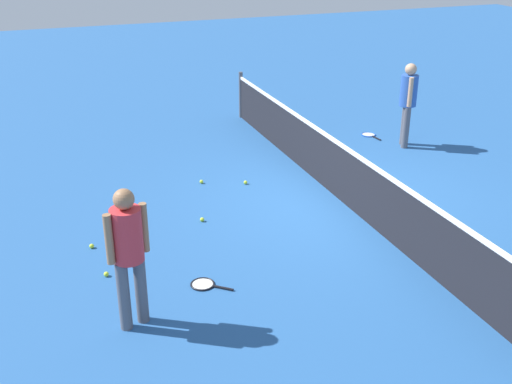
# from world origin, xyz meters

# --- Properties ---
(ground_plane) EXTENTS (40.00, 40.00, 0.00)m
(ground_plane) POSITION_xyz_m (0.00, 0.00, 0.00)
(ground_plane) COLOR #265693
(court_net) EXTENTS (10.09, 0.09, 1.07)m
(court_net) POSITION_xyz_m (0.00, 0.00, 0.50)
(court_net) COLOR #4C4C51
(court_net) RESTS_ON ground_plane
(player_near_side) EXTENTS (0.44, 0.52, 1.70)m
(player_near_side) POSITION_xyz_m (2.29, -3.83, 1.01)
(player_near_side) COLOR #595960
(player_near_side) RESTS_ON ground_plane
(player_far_side) EXTENTS (0.51, 0.45, 1.70)m
(player_far_side) POSITION_xyz_m (-1.93, 2.47, 1.01)
(player_far_side) COLOR #595960
(player_far_side) RESTS_ON ground_plane
(tennis_racket_near_player) EXTENTS (0.51, 0.56, 0.03)m
(tennis_racket_near_player) POSITION_xyz_m (1.77, -2.85, 0.01)
(tennis_racket_near_player) COLOR black
(tennis_racket_near_player) RESTS_ON ground_plane
(tennis_racket_far_player) EXTENTS (0.60, 0.35, 0.03)m
(tennis_racket_far_player) POSITION_xyz_m (-2.75, 2.15, 0.01)
(tennis_racket_far_player) COLOR blue
(tennis_racket_far_player) RESTS_ON ground_plane
(tennis_ball_near_player) EXTENTS (0.07, 0.07, 0.07)m
(tennis_ball_near_player) POSITION_xyz_m (-1.16, -1.26, 0.03)
(tennis_ball_near_player) COLOR #C6E033
(tennis_ball_near_player) RESTS_ON ground_plane
(tennis_ball_by_net) EXTENTS (0.07, 0.07, 0.07)m
(tennis_ball_by_net) POSITION_xyz_m (0.27, -4.08, 0.03)
(tennis_ball_by_net) COLOR #C6E033
(tennis_ball_by_net) RESTS_ON ground_plane
(tennis_ball_midcourt) EXTENTS (0.07, 0.07, 0.07)m
(tennis_ball_midcourt) POSITION_xyz_m (-1.46, -1.98, 0.03)
(tennis_ball_midcourt) COLOR #C6E033
(tennis_ball_midcourt) RESTS_ON ground_plane
(tennis_ball_baseline) EXTENTS (0.07, 0.07, 0.07)m
(tennis_ball_baseline) POSITION_xyz_m (1.11, -4.00, 0.03)
(tennis_ball_baseline) COLOR #C6E033
(tennis_ball_baseline) RESTS_ON ground_plane
(tennis_ball_stray_left) EXTENTS (0.07, 0.07, 0.07)m
(tennis_ball_stray_left) POSITION_xyz_m (0.00, -2.38, 0.03)
(tennis_ball_stray_left) COLOR #C6E033
(tennis_ball_stray_left) RESTS_ON ground_plane
(tennis_ball_stray_right) EXTENTS (0.07, 0.07, 0.07)m
(tennis_ball_stray_right) POSITION_xyz_m (-0.55, -3.65, 0.03)
(tennis_ball_stray_right) COLOR #C6E033
(tennis_ball_stray_right) RESTS_ON ground_plane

